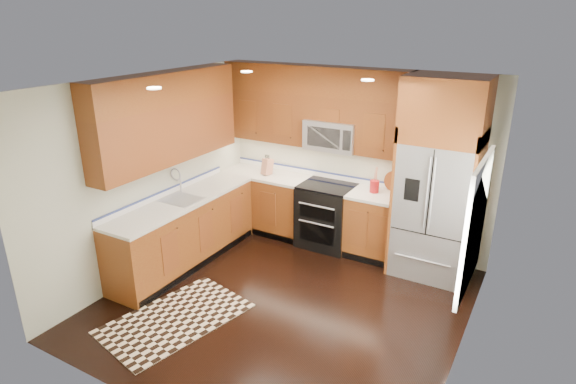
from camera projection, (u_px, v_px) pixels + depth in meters
The scene contains 16 objects.
ground at pixel (284, 303), 5.80m from camera, with size 4.00×4.00×0.00m, color black.
wall_back at pixel (353, 158), 6.96m from camera, with size 4.00×0.02×2.60m, color beige.
wall_left at pixel (152, 175), 6.27m from camera, with size 0.02×4.00×2.60m, color beige.
wall_right at pixel (472, 243), 4.41m from camera, with size 0.02×4.00×2.60m, color beige.
window at pixel (475, 225), 4.55m from camera, with size 0.04×1.10×1.30m.
base_cabinets at pixel (242, 222), 6.94m from camera, with size 2.85×3.00×0.90m.
countertop at pixel (254, 190), 6.80m from camera, with size 2.86×3.01×0.04m.
upper_cabinets at pixel (251, 112), 6.50m from camera, with size 2.85×3.00×1.15m.
range at pixel (326, 215), 7.10m from camera, with size 0.76×0.67×0.95m.
microwave at pixel (333, 135), 6.79m from camera, with size 0.76×0.40×0.42m.
refrigerator at pixel (438, 180), 6.06m from camera, with size 0.98×0.75×2.60m.
sink_faucet at pixel (181, 195), 6.44m from camera, with size 0.54×0.44×0.37m.
rug at pixel (176, 318), 5.49m from camera, with size 0.96×1.60×0.01m, color black.
knife_block at pixel (267, 166), 7.38m from camera, with size 0.13×0.17×0.31m.
utensil_crock at pixel (375, 184), 6.64m from camera, with size 0.16×0.16×0.36m.
cutting_board at pixel (393, 190), 6.74m from camera, with size 0.28×0.28×0.02m, color brown.
Camera 1 is at (2.50, -4.28, 3.29)m, focal length 30.00 mm.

